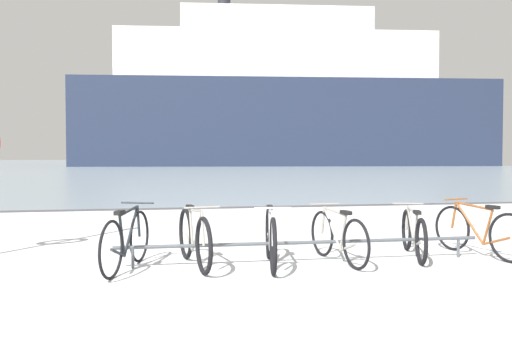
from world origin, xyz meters
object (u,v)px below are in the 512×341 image
object	(u,v)px
bicycle_3	(338,237)
ferry_ship	(283,102)
bicycle_5	(479,231)
bicycle_0	(126,240)
bicycle_1	(194,238)
bicycle_2	(271,238)
bicycle_4	(413,234)

from	to	relation	value
bicycle_3	ferry_ship	distance (m)	57.09
bicycle_5	bicycle_0	bearing A→B (deg)	-179.44
bicycle_1	bicycle_3	xyz separation A→B (m)	(1.98, -0.08, -0.02)
bicycle_3	ferry_ship	bearing A→B (deg)	78.11
bicycle_1	bicycle_5	distance (m)	4.16
bicycle_3	bicycle_5	xyz separation A→B (m)	(2.19, 0.07, 0.01)
bicycle_1	bicycle_2	bearing A→B (deg)	-9.05
bicycle_2	bicycle_5	xyz separation A→B (m)	(3.15, 0.15, -0.01)
bicycle_1	bicycle_2	distance (m)	1.02
ferry_ship	bicycle_4	bearing A→B (deg)	-100.72
bicycle_5	ferry_ship	distance (m)	56.61
bicycle_1	bicycle_4	distance (m)	3.18
bicycle_4	bicycle_1	bearing A→B (deg)	-178.48
bicycle_0	bicycle_2	size ratio (longest dim) A/B	0.95
bicycle_5	ferry_ship	world-z (taller)	ferry_ship
bicycle_3	bicycle_5	bearing A→B (deg)	1.81
bicycle_4	bicycle_5	bearing A→B (deg)	-5.72
bicycle_2	bicycle_0	bearing A→B (deg)	177.00
bicycle_4	ferry_ship	size ratio (longest dim) A/B	0.03
bicycle_1	bicycle_5	xyz separation A→B (m)	(4.16, -0.01, -0.01)
bicycle_4	ferry_ship	distance (m)	56.69
bicycle_5	ferry_ship	xyz separation A→B (m)	(9.47, 55.30, 7.51)
bicycle_5	bicycle_1	bearing A→B (deg)	179.82
bicycle_3	bicycle_4	xyz separation A→B (m)	(1.21, 0.17, -0.02)
bicycle_5	ferry_ship	size ratio (longest dim) A/B	0.03
bicycle_1	bicycle_3	bearing A→B (deg)	-2.39
bicycle_1	bicycle_5	size ratio (longest dim) A/B	1.04
bicycle_1	ferry_ship	bearing A→B (deg)	76.15
bicycle_0	bicycle_2	distance (m)	1.89
bicycle_1	bicycle_3	world-z (taller)	bicycle_1
bicycle_0	ferry_ship	world-z (taller)	ferry_ship
bicycle_2	ferry_ship	world-z (taller)	ferry_ship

